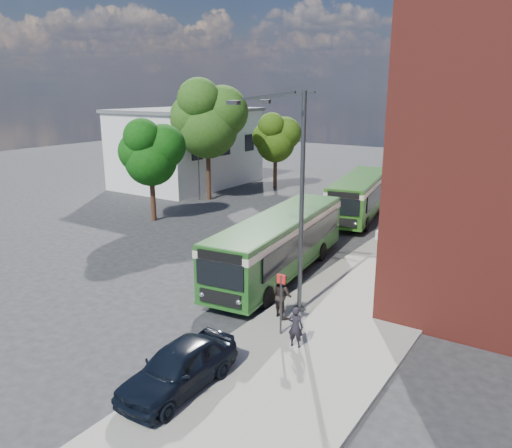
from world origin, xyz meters
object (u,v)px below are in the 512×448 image
Objects in this scene: bus_rear at (360,193)px; parked_car at (179,367)px; bus_front at (280,240)px; street_lamp at (294,200)px.

bus_rear reaches higher than parked_car.
bus_rear is at bearing 98.81° from parked_car.
parked_car is at bearing -75.81° from bus_front.
parked_car is (-0.04, -6.95, -3.91)m from street_lamp.
street_lamp reaches higher than bus_front.
bus_front is (-2.68, 3.50, -2.96)m from street_lamp.
bus_rear is (-1.05, 13.13, -0.00)m from bus_front.
street_lamp is 17.30m from bus_rear.
bus_front is at bearing 104.09° from parked_car.
parked_car is (3.69, -23.58, -0.95)m from bus_rear.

